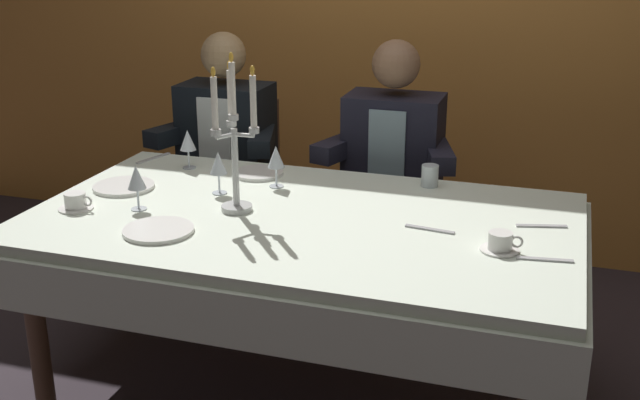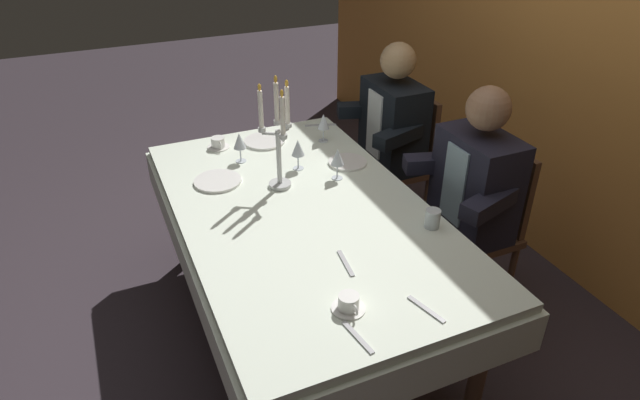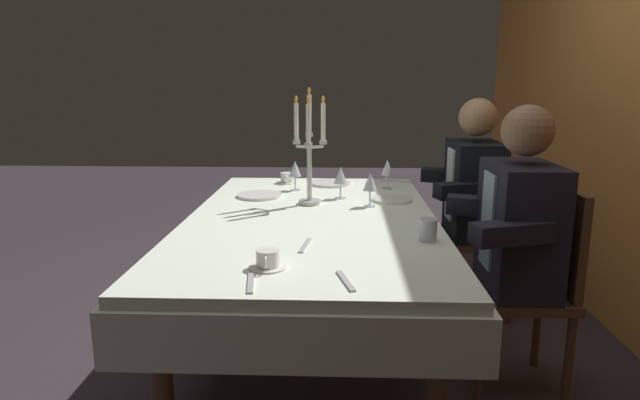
% 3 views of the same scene
% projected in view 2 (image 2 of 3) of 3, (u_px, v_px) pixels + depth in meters
% --- Properties ---
extents(ground_plane, '(12.00, 12.00, 0.00)m').
position_uv_depth(ground_plane, '(305.00, 327.00, 2.91)').
color(ground_plane, '#362D34').
extents(back_wall, '(6.00, 0.12, 2.70)m').
position_uv_depth(back_wall, '(604.00, 37.00, 2.78)').
color(back_wall, '#D7893C').
rests_on(back_wall, ground_plane).
extents(dining_table, '(1.94, 1.14, 0.74)m').
position_uv_depth(dining_table, '(303.00, 230.00, 2.59)').
color(dining_table, white).
rests_on(dining_table, ground_plane).
extents(candelabra, '(0.15, 0.17, 0.56)m').
position_uv_depth(candelabra, '(278.00, 140.00, 2.58)').
color(candelabra, silver).
rests_on(candelabra, dining_table).
extents(dinner_plate_0, '(0.20, 0.20, 0.01)m').
position_uv_depth(dinner_plate_0, '(348.00, 162.00, 2.91)').
color(dinner_plate_0, white).
rests_on(dinner_plate_0, dining_table).
extents(dinner_plate_1, '(0.23, 0.23, 0.01)m').
position_uv_depth(dinner_plate_1, '(264.00, 141.00, 3.14)').
color(dinner_plate_1, white).
rests_on(dinner_plate_1, dining_table).
extents(dinner_plate_2, '(0.24, 0.24, 0.01)m').
position_uv_depth(dinner_plate_2, '(218.00, 181.00, 2.74)').
color(dinner_plate_2, white).
rests_on(dinner_plate_2, dining_table).
extents(wine_glass_0, '(0.07, 0.07, 0.16)m').
position_uv_depth(wine_glass_0, '(338.00, 158.00, 2.72)').
color(wine_glass_0, silver).
rests_on(wine_glass_0, dining_table).
extents(wine_glass_1, '(0.07, 0.07, 0.16)m').
position_uv_depth(wine_glass_1, '(298.00, 149.00, 2.81)').
color(wine_glass_1, silver).
rests_on(wine_glass_1, dining_table).
extents(wine_glass_2, '(0.07, 0.07, 0.16)m').
position_uv_depth(wine_glass_2, '(240.00, 142.00, 2.88)').
color(wine_glass_2, silver).
rests_on(wine_glass_2, dining_table).
extents(wine_glass_3, '(0.07, 0.07, 0.16)m').
position_uv_depth(wine_glass_3, '(323.00, 122.00, 3.10)').
color(wine_glass_3, silver).
rests_on(wine_glass_3, dining_table).
extents(water_tumbler_0, '(0.07, 0.07, 0.08)m').
position_uv_depth(water_tumbler_0, '(433.00, 219.00, 2.38)').
color(water_tumbler_0, silver).
rests_on(water_tumbler_0, dining_table).
extents(coffee_cup_0, '(0.13, 0.12, 0.06)m').
position_uv_depth(coffee_cup_0, '(349.00, 303.00, 1.93)').
color(coffee_cup_0, white).
rests_on(coffee_cup_0, dining_table).
extents(coffee_cup_1, '(0.13, 0.12, 0.06)m').
position_uv_depth(coffee_cup_1, '(218.00, 143.00, 3.07)').
color(coffee_cup_1, white).
rests_on(coffee_cup_1, dining_table).
extents(spoon_0, '(0.17, 0.04, 0.01)m').
position_uv_depth(spoon_0, '(345.00, 263.00, 2.17)').
color(spoon_0, '#B7B7BC').
rests_on(spoon_0, dining_table).
extents(knife_1, '(0.07, 0.19, 0.01)m').
position_uv_depth(knife_1, '(321.00, 125.00, 3.35)').
color(knife_1, '#B7B7BC').
rests_on(knife_1, dining_table).
extents(fork_2, '(0.17, 0.06, 0.01)m').
position_uv_depth(fork_2, '(426.00, 309.00, 1.94)').
color(fork_2, '#B7B7BC').
rests_on(fork_2, dining_table).
extents(fork_3, '(0.17, 0.04, 0.01)m').
position_uv_depth(fork_3, '(358.00, 337.00, 1.83)').
color(fork_3, '#B7B7BC').
rests_on(fork_3, dining_table).
extents(seated_diner_0, '(0.63, 0.48, 1.24)m').
position_uv_depth(seated_diner_0, '(394.00, 125.00, 3.37)').
color(seated_diner_0, brown).
rests_on(seated_diner_0, ground_plane).
extents(seated_diner_1, '(0.63, 0.48, 1.24)m').
position_uv_depth(seated_diner_1, '(477.00, 184.00, 2.74)').
color(seated_diner_1, brown).
rests_on(seated_diner_1, ground_plane).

